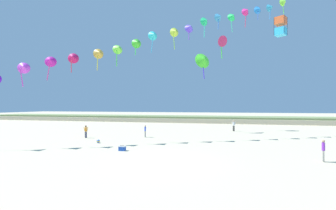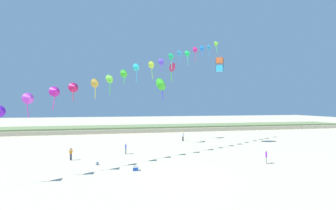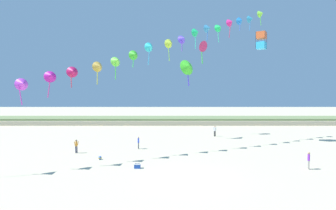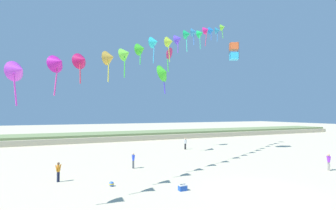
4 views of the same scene
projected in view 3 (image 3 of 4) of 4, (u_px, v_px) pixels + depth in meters
ground_plane at (188, 177)px, 21.37m from camera, size 240.00×240.00×0.00m
dune_ridge at (174, 120)px, 61.59m from camera, size 120.00×10.30×1.40m
person_near_left at (214, 130)px, 42.23m from camera, size 0.60×0.23×1.71m
person_near_right at (76, 145)px, 30.22m from camera, size 0.49×0.37×1.56m
person_mid_center at (138, 142)px, 32.55m from camera, size 0.23×0.53×1.53m
person_far_left at (308, 159)px, 23.69m from camera, size 0.25×0.55×1.58m
kite_banner_string at (167, 43)px, 31.86m from camera, size 31.34×22.55×20.27m
large_kite_low_lead at (260, 41)px, 37.40m from camera, size 1.75×1.75×2.42m
large_kite_mid_trail at (187, 67)px, 39.59m from camera, size 2.81×2.58×4.21m
large_kite_high_solo at (201, 46)px, 43.91m from camera, size 2.17×2.06×3.93m
beach_cooler at (137, 166)px, 24.00m from camera, size 0.58×0.41×0.46m
beach_ball at (99, 158)px, 27.22m from camera, size 0.36×0.36×0.36m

